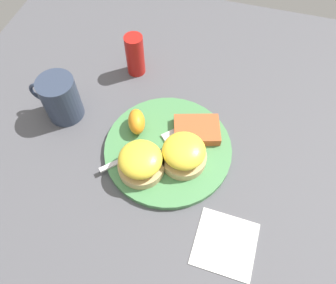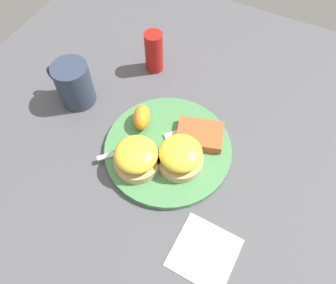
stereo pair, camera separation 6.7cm
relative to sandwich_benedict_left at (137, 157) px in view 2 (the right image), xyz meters
The scene contains 10 objects.
ground_plane 0.09m from the sandwich_benedict_left, 120.35° to the right, with size 1.10×1.10×0.00m, color #4C4C51.
plate 0.08m from the sandwich_benedict_left, 120.35° to the right, with size 0.27×0.27×0.01m, color #47844C.
sandwich_benedict_left is the anchor object (origin of this frame).
sandwich_benedict_right 0.09m from the sandwich_benedict_left, 151.47° to the right, with size 0.09×0.09×0.06m.
hashbrown_patty 0.15m from the sandwich_benedict_left, 126.56° to the right, with size 0.10×0.07×0.02m, color #B4522A.
orange_wedge 0.10m from the sandwich_benedict_left, 66.38° to the right, with size 0.06×0.04×0.04m, color orange.
fork 0.05m from the sandwich_benedict_left, 87.25° to the right, with size 0.15×0.15×0.00m.
cup 0.24m from the sandwich_benedict_left, 24.00° to the right, with size 0.11×0.08×0.10m.
napkin 0.22m from the sandwich_benedict_left, 152.96° to the left, with size 0.11×0.11×0.00m, color white.
condiment_bottle 0.29m from the sandwich_benedict_left, 68.97° to the right, with size 0.04×0.04×0.11m, color #B21914.
Camera 2 is at (-0.16, 0.32, 0.61)m, focal length 35.00 mm.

